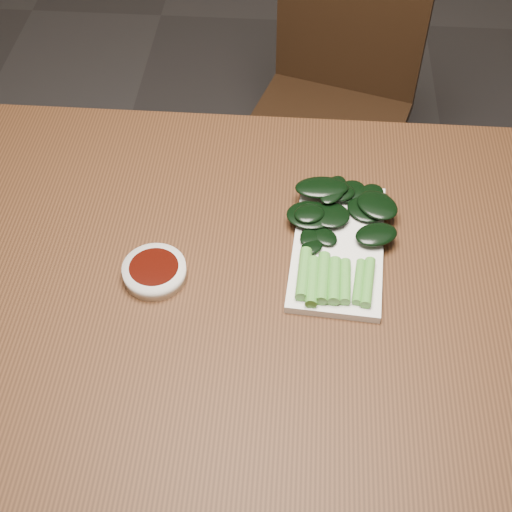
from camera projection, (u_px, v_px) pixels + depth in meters
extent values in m
plane|color=#312E2E|center=(258.00, 475.00, 1.69)|extent=(6.00, 6.00, 0.00)
cube|color=#422513|center=(259.00, 284.00, 1.14)|extent=(1.40, 0.80, 0.04)
cube|color=black|center=(325.00, 129.00, 1.86)|extent=(0.48, 0.48, 0.04)
cylinder|color=black|center=(245.00, 215.00, 1.96)|extent=(0.04, 0.04, 0.41)
cylinder|color=black|center=(359.00, 246.00, 1.89)|extent=(0.04, 0.04, 0.41)
cylinder|color=black|center=(284.00, 143.00, 2.16)|extent=(0.04, 0.04, 0.41)
cylinder|color=black|center=(389.00, 169.00, 2.09)|extent=(0.04, 0.04, 0.41)
cube|color=black|center=(352.00, 12.00, 1.78)|extent=(0.38, 0.14, 0.44)
cylinder|color=white|center=(155.00, 272.00, 1.11)|extent=(0.10, 0.10, 0.02)
cylinder|color=#370A05|center=(154.00, 267.00, 1.10)|extent=(0.08, 0.08, 0.00)
cube|color=white|center=(338.00, 247.00, 1.15)|extent=(0.16, 0.29, 0.01)
cylinder|color=#52A238|center=(304.00, 273.00, 1.09)|extent=(0.02, 0.10, 0.02)
cylinder|color=#52A238|center=(312.00, 281.00, 1.08)|extent=(0.02, 0.09, 0.02)
cylinder|color=#52A238|center=(323.00, 278.00, 1.09)|extent=(0.02, 0.09, 0.02)
cylinder|color=#52A238|center=(334.00, 280.00, 1.08)|extent=(0.02, 0.08, 0.02)
cylinder|color=#52A238|center=(345.00, 281.00, 1.09)|extent=(0.02, 0.08, 0.02)
cylinder|color=#52A238|center=(359.00, 282.00, 1.09)|extent=(0.02, 0.08, 0.01)
cylinder|color=#52A238|center=(368.00, 282.00, 1.08)|extent=(0.03, 0.09, 0.02)
ellipsoid|color=black|center=(322.00, 187.00, 1.20)|extent=(0.10, 0.06, 0.01)
ellipsoid|color=black|center=(308.00, 219.00, 1.17)|extent=(0.06, 0.04, 0.01)
ellipsoid|color=black|center=(372.00, 192.00, 1.22)|extent=(0.05, 0.05, 0.01)
ellipsoid|color=black|center=(310.00, 191.00, 1.20)|extent=(0.05, 0.03, 0.01)
ellipsoid|color=black|center=(352.00, 190.00, 1.22)|extent=(0.07, 0.07, 0.01)
ellipsoid|color=black|center=(340.00, 193.00, 1.21)|extent=(0.06, 0.06, 0.01)
ellipsoid|color=black|center=(331.00, 215.00, 1.17)|extent=(0.07, 0.06, 0.01)
ellipsoid|color=black|center=(377.00, 205.00, 1.18)|extent=(0.09, 0.09, 0.01)
ellipsoid|color=black|center=(375.00, 200.00, 1.21)|extent=(0.06, 0.05, 0.01)
ellipsoid|color=black|center=(333.00, 190.00, 1.20)|extent=(0.06, 0.08, 0.01)
ellipsoid|color=black|center=(376.00, 234.00, 1.14)|extent=(0.08, 0.07, 0.01)
ellipsoid|color=black|center=(317.00, 213.00, 1.18)|extent=(0.05, 0.05, 0.01)
ellipsoid|color=black|center=(366.00, 236.00, 1.15)|extent=(0.03, 0.04, 0.01)
ellipsoid|color=black|center=(344.00, 197.00, 1.21)|extent=(0.04, 0.04, 0.01)
ellipsoid|color=black|center=(311.00, 215.00, 1.18)|extent=(0.09, 0.07, 0.01)
ellipsoid|color=black|center=(309.00, 213.00, 1.17)|extent=(0.07, 0.06, 0.01)
ellipsoid|color=black|center=(366.00, 209.00, 1.19)|extent=(0.09, 0.09, 0.01)
ellipsoid|color=black|center=(325.00, 237.00, 1.15)|extent=(0.05, 0.06, 0.01)
ellipsoid|color=black|center=(310.00, 238.00, 1.15)|extent=(0.05, 0.05, 0.01)
ellipsoid|color=black|center=(312.00, 247.00, 1.13)|extent=(0.05, 0.05, 0.01)
ellipsoid|color=black|center=(309.00, 236.00, 1.15)|extent=(0.04, 0.04, 0.01)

